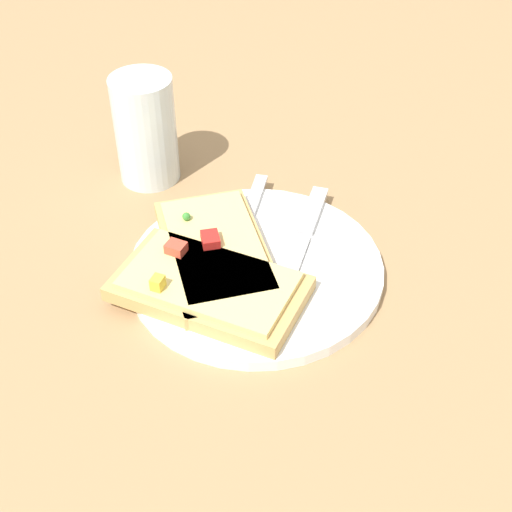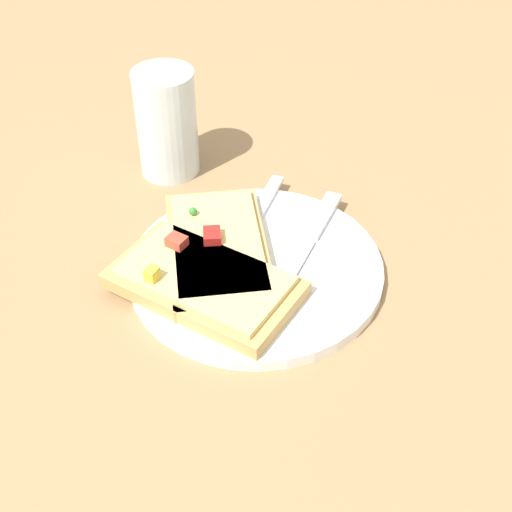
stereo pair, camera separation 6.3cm
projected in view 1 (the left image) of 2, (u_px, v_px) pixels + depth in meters
ground_plane at (256, 273)px, 0.68m from camera, size 4.00×4.00×0.00m
plate at (256, 269)px, 0.67m from camera, size 0.24×0.24×0.01m
fork at (235, 252)px, 0.68m from camera, size 0.11×0.22×0.01m
knife at (301, 238)px, 0.69m from camera, size 0.09×0.19×0.01m
pizza_slice_main at (209, 286)px, 0.63m from camera, size 0.18×0.13×0.03m
pizza_slice_corner at (216, 251)px, 0.67m from camera, size 0.19×0.18×0.03m
crumb_scatter at (218, 261)px, 0.67m from camera, size 0.05×0.02×0.01m
drinking_glass at (146, 130)px, 0.76m from camera, size 0.07×0.07×0.12m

